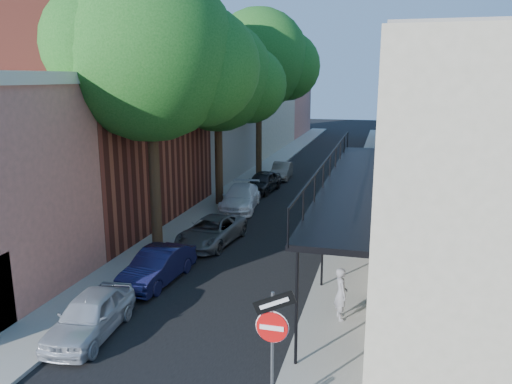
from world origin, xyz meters
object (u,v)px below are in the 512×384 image
Objects in this scene: parked_car_d at (240,198)px; parked_car_e at (263,182)px; oak_mid at (226,78)px; parked_car_f at (282,171)px; parked_car_a at (90,315)px; sign_post at (273,332)px; parked_car_b at (158,266)px; oak_far at (266,61)px; pedestrian at (341,294)px; parked_car_c at (212,231)px; oak_near at (162,57)px.

parked_car_d is 4.47m from parked_car_e.
oak_mid is 10.57m from parked_car_f.
parked_car_a is 1.02× the size of parked_car_f.
parked_car_e is (0.16, 4.46, -0.00)m from parked_car_d.
oak_mid is at bearing 88.40° from parked_car_a.
parked_car_a is (-5.73, 2.18, -1.43)m from sign_post.
parked_car_b is 0.96× the size of parked_car_e.
oak_far is 23.98m from pedestrian.
parked_car_b reaches higher than parked_car_c.
oak_far is 3.26× the size of parked_car_b.
oak_mid is 9.44m from parked_car_c.
parked_car_b is at bearing 82.51° from parked_car_a.
parked_car_c is 10.45m from parked_car_e.
oak_mid reaches higher than parked_car_c.
oak_near is at bearing 91.57° from parked_car_a.
oak_near is 11.22m from pedestrian.
sign_post is 12.77m from oak_near.
pedestrian is (6.73, 2.55, 0.31)m from parked_car_a.
parked_car_e is (-0.30, 10.45, 0.07)m from parked_car_c.
parked_car_e is (-5.41, 20.99, -1.38)m from sign_post.
parked_car_d is (-5.57, 16.53, -1.38)m from sign_post.
oak_far is 21.63m from parked_car_b.
oak_near reaches higher than parked_car_c.
oak_near is 2.54× the size of parked_car_d.
parked_car_c is at bearing 115.87° from sign_post.
oak_mid reaches higher than pedestrian.
oak_mid reaches higher than parked_car_f.
sign_post is 11.81m from parked_car_c.
parked_car_b is 1.04× the size of parked_car_f.
parked_car_f is (0.42, 19.39, -0.02)m from parked_car_b.
oak_far is 25.31m from parked_car_a.
sign_post is 0.78× the size of parked_car_e.
oak_mid reaches higher than parked_car_d.
parked_car_e reaches higher than parked_car_a.
parked_car_c is 14.94m from parked_car_f.
parked_car_b is (0.97, -20.20, -7.66)m from oak_far.
parked_car_b is 4.47m from parked_car_c.
parked_car_a is 8.38m from parked_car_c.
oak_near is 10.20m from parked_car_a.
oak_far is 17.58m from parked_car_c.
parked_car_c is 8.44m from pedestrian.
oak_mid is 7.50m from parked_car_e.
parked_car_e reaches higher than parked_car_c.
sign_post reaches higher than pedestrian.
parked_car_b is (1.03, -11.16, -6.45)m from oak_mid.
sign_post reaches higher than parked_car_a.
oak_far is 2.64× the size of parked_car_d.
oak_mid reaches higher than parked_car_e.
parked_car_f is (0.44, 8.96, -0.08)m from parked_car_d.
sign_post reaches higher than parked_car_f.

